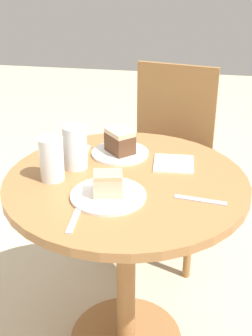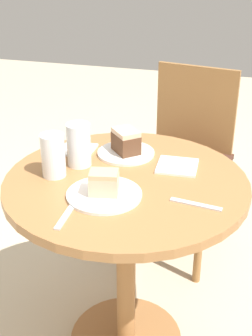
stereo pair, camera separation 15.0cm
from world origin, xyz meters
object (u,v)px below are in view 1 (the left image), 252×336
plate_far (120,153)px  cake_slice_far (120,141)px  glass_water (52,161)px  cake_slice_near (108,184)px  glass_lemonade (75,150)px  chair (166,155)px  plate_near (108,196)px

plate_far → cake_slice_far: 0.05m
cake_slice_far → glass_water: glass_water is taller
cake_slice_near → cake_slice_far: cake_slice_far is taller
cake_slice_near → glass_lemonade: size_ratio=0.66×
chair → cake_slice_far: size_ratio=7.15×
cake_slice_far → glass_lemonade: 0.18m
plate_far → glass_water: (-0.18, -0.22, 0.06)m
glass_lemonade → cake_slice_far: bearing=44.0°
plate_near → glass_water: glass_water is taller
chair → cake_slice_far: chair is taller
cake_slice_near → cake_slice_far: (-0.02, 0.31, 0.01)m
cake_slice_near → glass_lemonade: 0.24m
chair → cake_slice_near: bearing=-87.3°
chair → plate_far: chair is taller
chair → glass_water: chair is taller
chair → glass_water: 0.89m
glass_water → plate_near: bearing=-23.0°
plate_near → cake_slice_far: cake_slice_far is taller
cake_slice_near → cake_slice_far: size_ratio=0.79×
cake_slice_near → glass_water: 0.22m
cake_slice_far → cake_slice_near: bearing=-86.5°
glass_lemonade → cake_slice_near: bearing=-50.7°
chair → plate_far: (-0.13, -0.55, 0.25)m
chair → plate_near: bearing=-87.3°
chair → cake_slice_near: 0.92m
plate_near → glass_water: size_ratio=1.60×
chair → cake_slice_far: bearing=-93.2°
chair → cake_slice_far: 0.64m
plate_far → glass_lemonade: size_ratio=1.38×
cake_slice_far → plate_near: bearing=-86.5°
plate_near → glass_water: (-0.20, 0.09, 0.06)m
plate_near → cake_slice_near: cake_slice_near is taller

